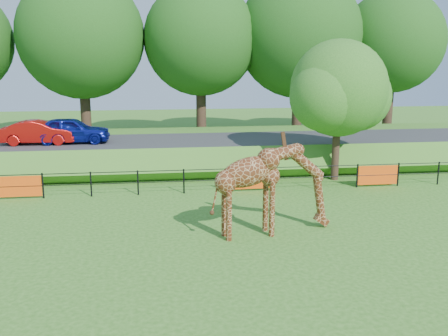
{
  "coord_description": "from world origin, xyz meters",
  "views": [
    {
      "loc": [
        -1.04,
        -13.39,
        5.88
      ],
      "look_at": [
        1.26,
        3.96,
        2.0
      ],
      "focal_mm": 40.0,
      "sensor_mm": 36.0,
      "label": 1
    }
  ],
  "objects_px": {
    "giraffe": "(273,189)",
    "tree_east": "(340,92)",
    "visitor": "(270,165)",
    "car_red": "(39,132)",
    "car_blue": "(71,130)"
  },
  "relations": [
    {
      "from": "giraffe",
      "to": "car_red",
      "type": "height_order",
      "value": "giraffe"
    },
    {
      "from": "visitor",
      "to": "tree_east",
      "type": "bearing_deg",
      "value": -179.12
    },
    {
      "from": "giraffe",
      "to": "tree_east",
      "type": "bearing_deg",
      "value": 45.39
    },
    {
      "from": "car_blue",
      "to": "car_red",
      "type": "distance_m",
      "value": 1.62
    },
    {
      "from": "car_red",
      "to": "visitor",
      "type": "distance_m",
      "value": 12.22
    },
    {
      "from": "visitor",
      "to": "tree_east",
      "type": "height_order",
      "value": "tree_east"
    },
    {
      "from": "car_red",
      "to": "tree_east",
      "type": "bearing_deg",
      "value": -104.03
    },
    {
      "from": "giraffe",
      "to": "tree_east",
      "type": "height_order",
      "value": "tree_east"
    },
    {
      "from": "car_blue",
      "to": "tree_east",
      "type": "xyz_separation_m",
      "value": [
        13.28,
        -4.13,
        2.17
      ]
    },
    {
      "from": "car_blue",
      "to": "car_red",
      "type": "bearing_deg",
      "value": 94.54
    },
    {
      "from": "giraffe",
      "to": "tree_east",
      "type": "relative_size",
      "value": 0.64
    },
    {
      "from": "tree_east",
      "to": "giraffe",
      "type": "bearing_deg",
      "value": -124.32
    },
    {
      "from": "car_blue",
      "to": "tree_east",
      "type": "height_order",
      "value": "tree_east"
    },
    {
      "from": "visitor",
      "to": "giraffe",
      "type": "bearing_deg",
      "value": 86.75
    },
    {
      "from": "giraffe",
      "to": "car_red",
      "type": "bearing_deg",
      "value": 121.61
    }
  ]
}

